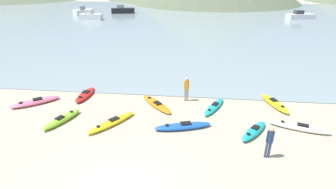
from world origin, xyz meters
name	(u,v)px	position (x,y,z in m)	size (l,w,h in m)	color
bay_water	(182,20)	(0.00, 44.57, 0.03)	(160.00, 70.00, 0.06)	gray
kayak_on_sand_0	(274,103)	(8.33, 8.91, 0.18)	(1.64, 3.00, 0.40)	yellow
kayak_on_sand_1	(214,107)	(4.25, 8.05, 0.13)	(1.76, 2.86, 0.31)	teal
kayak_on_sand_2	(156,104)	(0.39, 8.03, 0.13)	(2.65, 2.92, 0.30)	orange
kayak_on_sand_3	(183,126)	(2.34, 5.33, 0.17)	(3.37, 1.56, 0.37)	blue
kayak_on_sand_4	(85,95)	(-4.96, 8.90, 0.16)	(0.94, 2.67, 0.36)	red
kayak_on_sand_5	(299,127)	(8.95, 5.94, 0.17)	(3.31, 1.52, 0.38)	white
kayak_on_sand_6	(62,119)	(-4.93, 5.30, 0.18)	(1.61, 2.78, 0.40)	#8CCC2D
kayak_on_sand_7	(35,102)	(-7.88, 7.39, 0.17)	(2.93, 2.56, 0.38)	#E5668C
kayak_on_sand_8	(112,122)	(-1.86, 5.32, 0.15)	(2.46, 3.10, 0.34)	yellow
kayak_on_sand_9	(254,131)	(6.32, 5.27, 0.16)	(2.02, 2.51, 0.36)	teal
person_near_foreground	(270,140)	(6.54, 3.19, 0.98)	(0.35, 0.29, 1.71)	#384260
person_near_waterline	(186,88)	(2.36, 9.03, 1.00)	(0.35, 0.24, 1.75)	gray
moored_boat_1	(83,11)	(-21.97, 49.50, 0.74)	(3.89, 4.54, 1.94)	white
moored_boat_2	(300,16)	(23.10, 48.45, 0.63)	(5.54, 3.21, 1.63)	white
moored_boat_3	(91,16)	(-17.76, 43.07, 0.71)	(4.26, 1.57, 1.85)	white
moored_boat_4	(123,10)	(-13.99, 52.64, 0.74)	(5.34, 2.59, 1.93)	black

